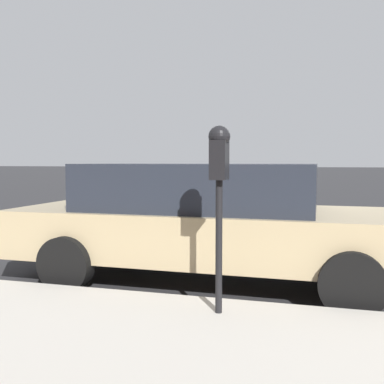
# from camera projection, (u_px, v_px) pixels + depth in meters

# --- Properties ---
(ground_plane) EXTENTS (220.00, 220.00, 0.00)m
(ground_plane) POSITION_uv_depth(u_px,v_px,m) (270.00, 265.00, 6.44)
(ground_plane) COLOR #2B2B2D
(parking_meter) EXTENTS (0.21, 0.19, 1.64)m
(parking_meter) POSITION_uv_depth(u_px,v_px,m) (219.00, 170.00, 3.88)
(parking_meter) COLOR black
(parking_meter) RESTS_ON sidewalk
(car_tan) EXTENTS (2.00, 4.98, 1.46)m
(car_tan) POSITION_uv_depth(u_px,v_px,m) (210.00, 220.00, 5.51)
(car_tan) COLOR tan
(car_tan) RESTS_ON ground_plane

